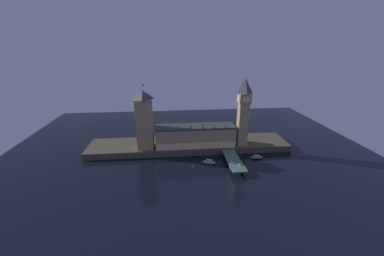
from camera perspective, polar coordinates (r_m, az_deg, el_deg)
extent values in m
plane|color=black|center=(232.68, 0.15, -8.80)|extent=(400.00, 400.00, 0.00)
cube|color=#4C4438|center=(266.06, -0.68, -4.16)|extent=(220.00, 42.00, 6.83)
cube|color=tan|center=(254.64, 0.81, -2.04)|extent=(84.06, 22.13, 19.74)
cube|color=beige|center=(246.85, 1.09, -4.36)|extent=(84.06, 0.20, 7.11)
cube|color=#383D42|center=(250.75, 0.82, 0.31)|extent=(84.06, 20.36, 2.40)
cone|color=#383D42|center=(239.39, -6.09, 0.09)|extent=(2.40, 2.40, 4.34)
cone|color=#383D42|center=(239.51, -3.22, 0.19)|extent=(2.40, 2.40, 4.34)
cone|color=#383D42|center=(240.23, -0.35, 0.28)|extent=(2.40, 2.40, 4.34)
cone|color=#383D42|center=(241.55, 2.48, 0.37)|extent=(2.40, 2.40, 4.34)
cone|color=#383D42|center=(243.45, 5.28, 0.46)|extent=(2.40, 2.40, 4.34)
cone|color=#383D42|center=(245.93, 8.03, 0.55)|extent=(2.40, 2.40, 4.34)
cube|color=tan|center=(255.42, 12.10, 0.79)|extent=(10.06, 10.06, 46.68)
cube|color=tan|center=(247.86, 12.57, 7.06)|extent=(11.87, 11.87, 10.50)
cylinder|color=beige|center=(242.25, 13.00, 6.74)|extent=(6.83, 0.25, 6.83)
cylinder|color=beige|center=(253.50, 12.16, 7.36)|extent=(6.83, 0.25, 6.83)
cylinder|color=beige|center=(249.79, 13.90, 7.05)|extent=(0.25, 6.83, 6.83)
cylinder|color=beige|center=(246.07, 11.22, 7.06)|extent=(0.25, 6.83, 6.83)
cube|color=black|center=(241.97, 13.02, 6.85)|extent=(0.36, 0.10, 5.12)
pyramid|color=#383D42|center=(245.48, 12.79, 9.99)|extent=(11.87, 11.87, 15.23)
sphere|color=gold|center=(244.27, 12.94, 11.93)|extent=(1.60, 1.60, 1.60)
cube|color=tan|center=(247.16, -11.39, 0.95)|extent=(16.27, 16.27, 52.75)
pyramid|color=#383D42|center=(239.30, -11.88, 7.92)|extent=(16.59, 16.59, 8.56)
cylinder|color=#99999E|center=(237.97, -12.00, 9.63)|extent=(0.24, 0.24, 6.00)
cube|color=red|center=(237.51, -11.77, 10.14)|extent=(2.00, 0.08, 1.20)
cube|color=#4C7560|center=(232.86, 10.08, -7.73)|extent=(13.47, 46.00, 1.40)
cube|color=#4C4438|center=(227.70, 10.54, -9.23)|extent=(11.45, 3.20, 4.25)
cube|color=#4C4438|center=(240.70, 9.56, -7.50)|extent=(11.45, 3.20, 4.25)
cube|color=yellow|center=(240.76, 8.75, -6.36)|extent=(1.79, 4.00, 0.73)
cube|color=black|center=(240.50, 8.76, -6.23)|extent=(1.47, 1.80, 0.45)
cylinder|color=black|center=(241.73, 8.48, -6.29)|extent=(0.22, 0.64, 0.64)
cylinder|color=black|center=(242.13, 8.87, -6.27)|extent=(0.22, 0.64, 0.64)
cylinder|color=black|center=(239.58, 8.62, -6.55)|extent=(0.22, 0.64, 0.64)
cylinder|color=black|center=(239.98, 9.02, -6.52)|extent=(0.22, 0.64, 0.64)
cube|color=silver|center=(226.11, 9.79, -8.20)|extent=(1.95, 3.92, 0.92)
cube|color=black|center=(225.79, 9.80, -8.05)|extent=(1.60, 1.76, 0.45)
cylinder|color=black|center=(227.06, 9.48, -8.15)|extent=(0.22, 0.64, 0.64)
cylinder|color=black|center=(227.52, 9.93, -8.12)|extent=(0.22, 0.64, 0.64)
cylinder|color=black|center=(224.99, 9.63, -8.43)|extent=(0.22, 0.64, 0.64)
cylinder|color=black|center=(225.46, 10.09, -8.40)|extent=(0.22, 0.64, 0.64)
cube|color=white|center=(224.51, 11.51, -8.56)|extent=(1.93, 4.42, 0.76)
cube|color=black|center=(224.23, 11.53, -8.43)|extent=(1.58, 1.99, 0.45)
cylinder|color=black|center=(223.73, 11.84, -8.76)|extent=(0.22, 0.64, 0.64)
cylinder|color=black|center=(223.22, 11.38, -8.80)|extent=(0.22, 0.64, 0.64)
cylinder|color=black|center=(226.03, 11.64, -8.44)|extent=(0.22, 0.64, 0.64)
cylinder|color=black|center=(225.52, 11.19, -8.47)|extent=(0.22, 0.64, 0.64)
cylinder|color=black|center=(224.15, 9.15, -8.49)|extent=(0.28, 0.28, 0.82)
cylinder|color=navy|center=(223.80, 9.16, -8.32)|extent=(0.38, 0.38, 0.68)
sphere|color=tan|center=(223.59, 9.17, -8.22)|extent=(0.22, 0.22, 0.22)
cylinder|color=black|center=(232.54, 11.62, -7.56)|extent=(0.28, 0.28, 0.87)
cylinder|color=black|center=(232.18, 11.64, -7.39)|extent=(0.38, 0.38, 0.72)
sphere|color=tan|center=(231.97, 11.65, -7.28)|extent=(0.23, 0.23, 0.23)
cylinder|color=black|center=(241.60, 7.97, -6.25)|extent=(0.28, 0.28, 0.87)
cylinder|color=brown|center=(241.25, 7.98, -6.08)|extent=(0.38, 0.38, 0.73)
sphere|color=tan|center=(241.04, 7.98, -5.97)|extent=(0.24, 0.24, 0.24)
cylinder|color=#2D3333|center=(218.36, 9.49, -9.37)|extent=(0.56, 0.56, 0.50)
cylinder|color=#2D3333|center=(217.13, 9.53, -8.77)|extent=(0.18, 0.18, 4.67)
sphere|color=#F9E5A3|center=(215.78, 9.57, -8.10)|extent=(0.60, 0.60, 0.60)
sphere|color=#F9E5A3|center=(215.83, 9.45, -8.19)|extent=(0.44, 0.44, 0.44)
sphere|color=#F9E5A3|center=(216.05, 9.68, -8.17)|extent=(0.44, 0.44, 0.44)
cylinder|color=#2D3333|center=(234.14, 11.60, -7.41)|extent=(0.56, 0.56, 0.50)
cylinder|color=#2D3333|center=(232.77, 11.65, -6.73)|extent=(0.18, 0.18, 5.68)
sphere|color=#F9E5A3|center=(231.31, 11.71, -5.98)|extent=(0.60, 0.60, 0.60)
sphere|color=#F9E5A3|center=(231.33, 11.60, -6.07)|extent=(0.44, 0.44, 0.44)
sphere|color=#F9E5A3|center=(231.59, 11.81, -6.05)|extent=(0.44, 0.44, 0.44)
ellipsoid|color=#B2A893|center=(234.09, 4.16, -8.36)|extent=(13.10, 7.46, 2.17)
cube|color=tan|center=(233.63, 4.16, -8.15)|extent=(11.43, 6.25, 0.24)
cube|color=#B7B2A8|center=(233.07, 4.17, -7.89)|extent=(6.09, 4.04, 2.17)
ellipsoid|color=#28282D|center=(251.40, 15.40, -7.02)|extent=(12.87, 4.73, 1.98)
cube|color=tan|center=(251.01, 15.41, -6.84)|extent=(11.30, 3.86, 0.24)
cube|color=#B7B2A8|center=(250.53, 15.44, -6.61)|extent=(5.84, 2.77, 1.98)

